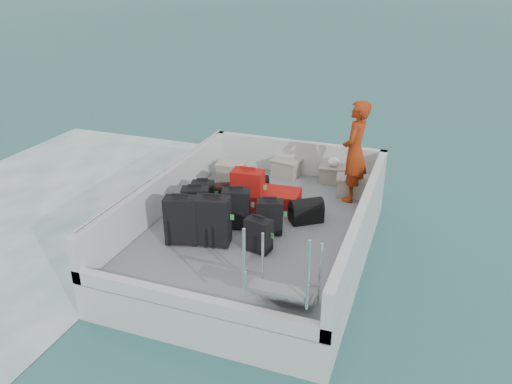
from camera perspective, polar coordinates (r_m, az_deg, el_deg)
ground at (r=8.75m, az=0.18°, el=-7.23°), size 160.00×160.00×0.00m
wake_foam at (r=11.13m, az=-23.76°, el=-2.16°), size 10.00×10.00×0.00m
ferry_hull at (r=8.60m, az=0.18°, el=-5.53°), size 3.60×5.00×0.60m
deck at (r=8.45m, az=0.18°, el=-3.71°), size 3.30×4.70×0.02m
deck_fittings at (r=7.90m, az=1.76°, el=-2.70°), size 3.60×5.00×0.90m
suitcase_0 at (r=7.79m, az=-8.49°, el=-3.27°), size 0.56×0.41×0.78m
suitcase_1 at (r=8.34m, az=-6.91°, el=-1.65°), size 0.50×0.39×0.66m
suitcase_2 at (r=8.79m, az=-6.05°, el=-0.54°), size 0.44×0.34×0.56m
suitcase_3 at (r=7.69m, az=-4.95°, el=-3.37°), size 0.57×0.40×0.80m
suitcase_4 at (r=8.19m, az=-2.28°, el=-1.94°), size 0.52×0.39×0.67m
suitcase_5 at (r=8.76m, az=-0.96°, el=0.19°), size 0.57×0.36×0.75m
suitcase_6 at (r=7.54m, az=0.29°, el=-4.99°), size 0.43×0.30×0.54m
suitcase_7 at (r=8.02m, az=1.59°, el=-2.90°), size 0.46×0.34×0.58m
suitcase_8 at (r=8.92m, az=2.23°, el=-0.84°), size 0.89×0.62×0.34m
duffel_0 at (r=9.08m, az=-3.66°, el=-0.45°), size 0.59×0.50×0.32m
duffel_1 at (r=9.47m, az=-0.14°, el=0.68°), size 0.50×0.32×0.32m
duffel_2 at (r=8.49m, az=5.76°, el=-2.38°), size 0.62×0.56×0.32m
crate_0 at (r=10.16m, az=-2.88°, el=2.35°), size 0.55×0.40×0.31m
crate_1 at (r=10.32m, az=3.44°, el=2.72°), size 0.59×0.46×0.32m
crate_2 at (r=10.11m, az=8.78°, el=1.96°), size 0.55×0.41×0.31m
crate_3 at (r=9.57m, az=10.98°, el=0.57°), size 0.63×0.48×0.35m
yellow_bag at (r=10.03m, az=10.69°, el=1.35°), size 0.28×0.26×0.22m
white_bag at (r=10.02m, az=8.87°, el=3.26°), size 0.24×0.24×0.18m
passenger at (r=9.15m, az=11.22°, el=4.55°), size 0.52×0.73×1.86m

